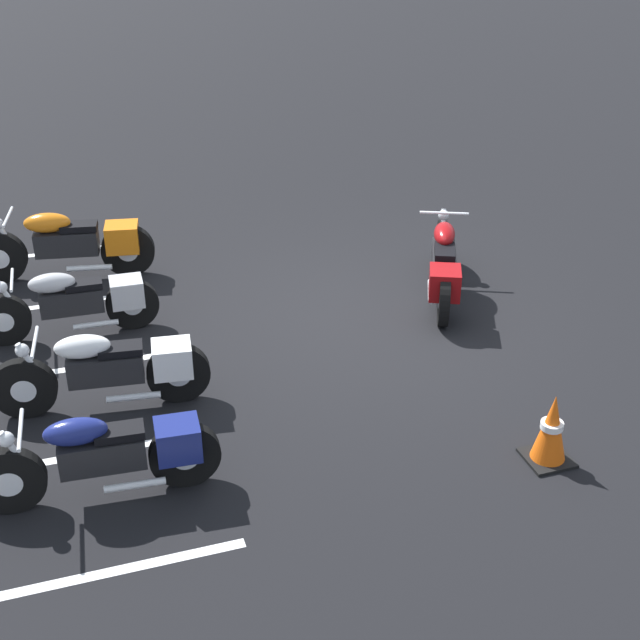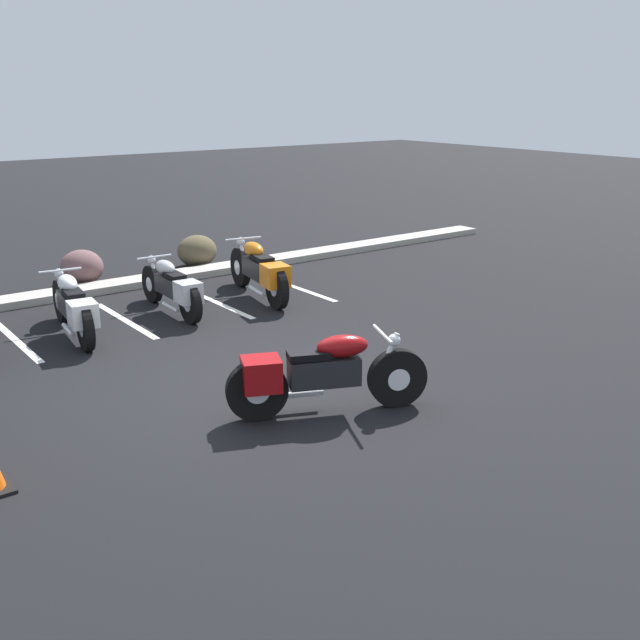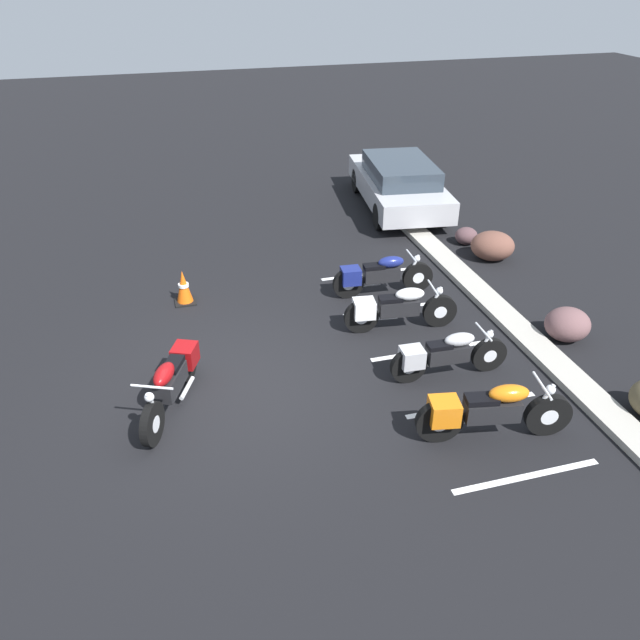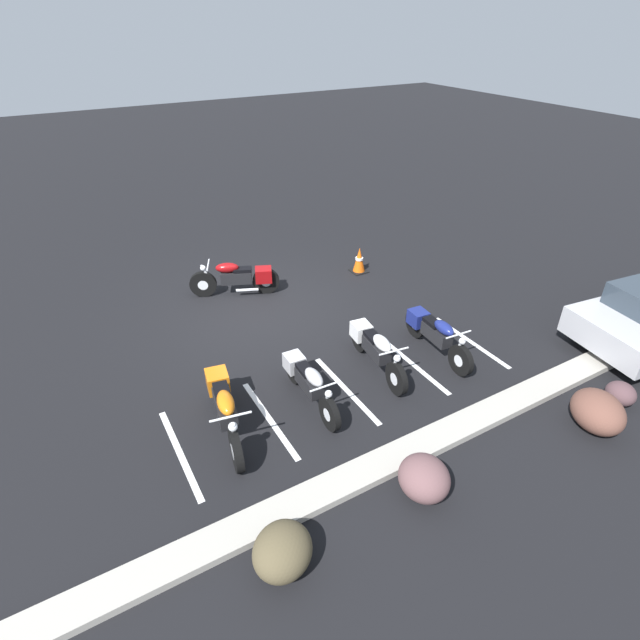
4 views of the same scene
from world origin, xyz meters
The scene contains 17 objects.
ground centered at (0.00, 0.00, 0.00)m, with size 60.00×60.00×0.00m, color black.
motorcycle_maroon_featured centered at (0.13, -0.99, 0.44)m, with size 1.98×1.02×0.83m.
parked_bike_0 centered at (-2.32, 3.11, 0.42)m, with size 0.57×2.02×0.79m.
parked_bike_1 centered at (-1.00, 2.95, 0.43)m, with size 0.62×2.04×0.80m.
parked_bike_2 centered at (0.55, 3.15, 0.41)m, with size 0.55×1.95×0.77m.
parked_bike_3 centered at (2.04, 3.09, 0.46)m, with size 0.75×2.18×0.86m.
car_silver centered at (-6.70, 5.26, 0.68)m, with size 4.49×2.33×1.29m.
concrete_curb centered at (0.00, 5.05, 0.06)m, with size 18.00×0.50×0.12m, color #A8A399.
landscape_rock_0 centered at (0.11, 5.71, 0.29)m, with size 0.77×0.72×0.59m, color brown.
landscape_rock_2 centered at (-3.18, 6.08, 0.32)m, with size 0.94×0.78×0.64m, color brown.
landscape_rock_3 centered at (-4.09, 5.93, 0.20)m, with size 0.51×0.48×0.39m, color #52393D.
traffic_cone centered at (-3.01, -0.58, 0.32)m, with size 0.40×0.40×0.67m.
stall_line_0 centered at (-3.21, 3.27, 0.00)m, with size 0.10×2.10×0.00m, color white.
stall_line_1 centered at (-1.69, 3.27, 0.00)m, with size 0.10×2.10×0.00m, color white.
stall_line_2 centered at (-0.17, 3.27, 0.00)m, with size 0.10×2.10×0.00m, color white.
stall_line_3 centered at (1.36, 3.27, 0.00)m, with size 0.10×2.10×0.00m, color white.
stall_line_4 centered at (2.88, 3.27, 0.00)m, with size 0.10×2.10×0.00m, color white.
Camera 3 is at (7.84, -0.89, 5.86)m, focal length 35.00 mm.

